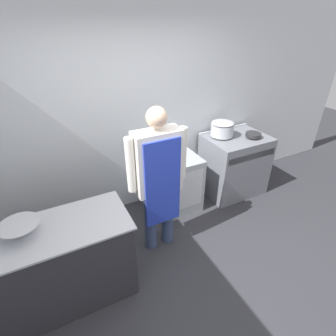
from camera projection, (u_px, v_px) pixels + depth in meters
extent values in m
plane|color=#2D2D33|center=(200.00, 292.00, 2.70)|extent=(14.00, 14.00, 0.00)
cube|color=silver|center=(131.00, 116.00, 3.38)|extent=(8.00, 0.05, 2.70)
cube|color=#2D2D33|center=(58.00, 267.00, 2.45)|extent=(1.34, 0.60, 0.87)
cube|color=#B2B5BC|center=(47.00, 232.00, 2.23)|extent=(1.40, 0.62, 0.02)
cube|color=slate|center=(234.00, 164.00, 4.08)|extent=(0.91, 0.69, 0.93)
cube|color=#B2B5BC|center=(252.00, 156.00, 3.67)|extent=(0.83, 0.03, 0.10)
cube|color=#B2B5BC|center=(224.00, 129.00, 4.10)|extent=(0.91, 0.03, 0.02)
cube|color=#93999E|center=(174.00, 182.00, 3.75)|extent=(0.63, 0.63, 0.81)
cube|color=silver|center=(185.00, 191.00, 3.49)|extent=(0.53, 0.02, 0.57)
cylinder|color=#38476B|center=(150.00, 220.00, 3.06)|extent=(0.14, 0.14, 0.80)
cylinder|color=#38476B|center=(167.00, 215.00, 3.15)|extent=(0.14, 0.14, 0.80)
cube|color=silver|center=(158.00, 162.00, 2.72)|extent=(0.50, 0.22, 0.70)
cube|color=#2338B2|center=(163.00, 185.00, 2.73)|extent=(0.40, 0.02, 1.01)
cylinder|color=silver|center=(130.00, 166.00, 2.59)|extent=(0.09, 0.09, 0.60)
cylinder|color=silver|center=(182.00, 153.00, 2.82)|extent=(0.09, 0.09, 0.60)
sphere|color=beige|center=(157.00, 117.00, 2.48)|extent=(0.21, 0.21, 0.21)
cone|color=#B2B5BC|center=(21.00, 230.00, 2.14)|extent=(0.32, 0.32, 0.13)
cone|color=#B2B5BC|center=(21.00, 225.00, 2.22)|extent=(0.21, 0.21, 0.09)
cylinder|color=#B2B5BC|center=(222.00, 130.00, 3.81)|extent=(0.33, 0.33, 0.17)
ellipsoid|color=#B2B5BC|center=(223.00, 123.00, 3.75)|extent=(0.32, 0.32, 0.06)
cylinder|color=#262628|center=(253.00, 135.00, 3.80)|extent=(0.22, 0.22, 0.05)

